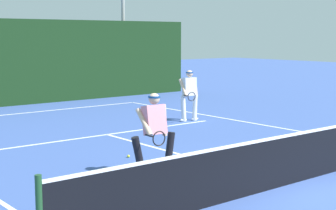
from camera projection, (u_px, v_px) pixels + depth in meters
ground_plane at (290, 184)px, 9.94m from camera, size 80.00×80.00×0.00m
court_line_baseline_far at (27, 113)px, 19.06m from camera, size 9.36×0.10×0.01m
court_line_service at (107, 134)px, 14.90m from camera, size 7.63×0.10×0.01m
court_line_centre at (181, 154)px, 12.41m from camera, size 0.10×6.40×0.01m
tennis_net at (290, 158)px, 9.87m from camera, size 10.26×0.09×1.05m
player_near at (154, 130)px, 10.47m from camera, size 1.04×0.87×1.67m
player_far at (189, 93)px, 17.16m from camera, size 0.88×0.84×1.67m
tennis_ball at (129, 156)px, 12.10m from camera, size 0.07×0.07×0.07m
back_fence_windscreen at (2, 63)px, 20.51m from camera, size 18.27×0.12×3.45m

